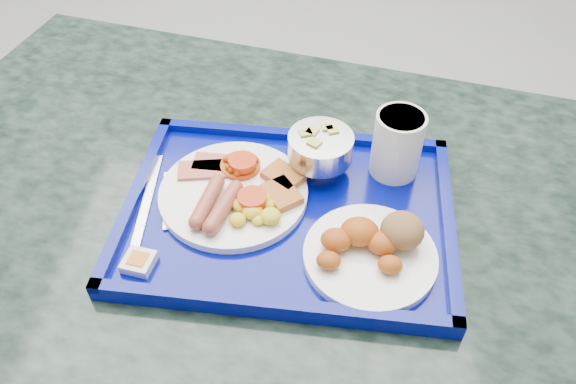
# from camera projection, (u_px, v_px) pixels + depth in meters

# --- Properties ---
(floor) EXTENTS (6.00, 6.00, 0.00)m
(floor) POSITION_uv_depth(u_px,v_px,m) (241.00, 160.00, 2.13)
(floor) COLOR gray
(floor) RESTS_ON ground
(table) EXTENTS (1.45, 1.12, 0.81)m
(table) POSITION_uv_depth(u_px,v_px,m) (270.00, 289.00, 1.00)
(table) COLOR slate
(table) RESTS_ON floor
(tray) EXTENTS (0.49, 0.37, 0.03)m
(tray) POSITION_uv_depth(u_px,v_px,m) (288.00, 214.00, 0.83)
(tray) COLOR #020A7E
(tray) RESTS_ON table
(main_plate) EXTENTS (0.22, 0.22, 0.03)m
(main_plate) POSITION_uv_depth(u_px,v_px,m) (237.00, 192.00, 0.84)
(main_plate) COLOR white
(main_plate) RESTS_ON tray
(bread_plate) EXTENTS (0.18, 0.18, 0.06)m
(bread_plate) POSITION_uv_depth(u_px,v_px,m) (374.00, 247.00, 0.75)
(bread_plate) COLOR white
(bread_plate) RESTS_ON tray
(fruit_bowl) EXTENTS (0.10, 0.10, 0.07)m
(fruit_bowl) POSITION_uv_depth(u_px,v_px,m) (320.00, 148.00, 0.86)
(fruit_bowl) COLOR #ACACAE
(fruit_bowl) RESTS_ON tray
(juice_cup) EXTENTS (0.08, 0.08, 0.11)m
(juice_cup) POSITION_uv_depth(u_px,v_px,m) (397.00, 142.00, 0.85)
(juice_cup) COLOR white
(juice_cup) RESTS_ON tray
(spoon) EXTENTS (0.05, 0.16, 0.01)m
(spoon) POSITION_uv_depth(u_px,v_px,m) (182.00, 175.00, 0.87)
(spoon) COLOR #ACACAE
(spoon) RESTS_ON tray
(knife) EXTENTS (0.03, 0.19, 0.00)m
(knife) POSITION_uv_depth(u_px,v_px,m) (148.00, 199.00, 0.84)
(knife) COLOR #ACACAE
(knife) RESTS_ON tray
(jam_packet) EXTENTS (0.05, 0.05, 0.02)m
(jam_packet) POSITION_uv_depth(u_px,v_px,m) (139.00, 262.00, 0.75)
(jam_packet) COLOR white
(jam_packet) RESTS_ON tray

